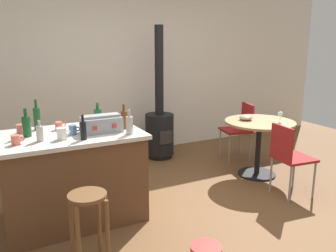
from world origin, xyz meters
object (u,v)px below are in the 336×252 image
(dining_table, at_px, (259,134))
(bottle_5, at_px, (98,116))
(wood_stove, at_px, (159,126))
(toolbox, at_px, (101,124))
(folding_chair_near, at_px, (240,127))
(bottle_1, at_px, (124,119))
(wooden_stool, at_px, (88,215))
(cup_1, at_px, (59,126))
(kitchen_island, at_px, (72,176))
(cup_2, at_px, (16,140))
(bottle_3, at_px, (37,118))
(folding_chair_far, at_px, (289,155))
(bottle_6, at_px, (129,125))
(bottle_2, at_px, (40,133))
(bottle_4, at_px, (83,130))
(cup_0, at_px, (73,130))
(bottle_0, at_px, (27,126))
(wine_glass, at_px, (280,114))
(serving_bowl, at_px, (246,117))
(cup_4, at_px, (62,134))
(cup_3, at_px, (21,129))

(dining_table, xyz_separation_m, bottle_5, (-2.13, 0.15, 0.42))
(wood_stove, relative_size, toolbox, 5.22)
(folding_chair_near, bearing_deg, bottle_1, -159.82)
(wooden_stool, bearing_deg, cup_1, 89.51)
(kitchen_island, relative_size, cup_2, 12.45)
(bottle_3, xyz_separation_m, cup_1, (0.19, -0.11, -0.08))
(bottle_1, bearing_deg, bottle_3, 154.29)
(cup_2, bearing_deg, cup_1, 40.71)
(cup_1, bearing_deg, folding_chair_far, -18.73)
(bottle_3, bearing_deg, wood_stove, 28.88)
(dining_table, relative_size, cup_2, 8.30)
(wood_stove, bearing_deg, bottle_1, -127.67)
(folding_chair_near, distance_m, bottle_6, 2.45)
(bottle_2, relative_size, cup_1, 1.77)
(bottle_4, bearing_deg, bottle_5, 60.36)
(wooden_stool, xyz_separation_m, cup_1, (0.01, 1.05, 0.50))
(bottle_2, bearing_deg, wood_stove, 37.97)
(cup_0, bearing_deg, bottle_2, -163.47)
(dining_table, distance_m, bottle_3, 2.78)
(cup_1, bearing_deg, bottle_6, -40.83)
(bottle_4, bearing_deg, bottle_2, 160.42)
(bottle_0, bearing_deg, kitchen_island, -9.99)
(kitchen_island, distance_m, bottle_5, 0.68)
(folding_chair_near, height_order, toolbox, toolbox)
(bottle_0, relative_size, bottle_3, 0.87)
(folding_chair_near, distance_m, wine_glass, 0.90)
(kitchen_island, height_order, wood_stove, wood_stove)
(bottle_3, xyz_separation_m, cup_2, (-0.24, -0.48, -0.08))
(bottle_5, bearing_deg, cup_0, -140.02)
(bottle_3, relative_size, bottle_6, 1.30)
(cup_0, relative_size, serving_bowl, 0.61)
(toolbox, height_order, bottle_4, bottle_4)
(bottle_1, bearing_deg, bottle_2, -174.27)
(bottle_5, xyz_separation_m, cup_4, (-0.46, -0.40, -0.04))
(folding_chair_far, height_order, cup_0, cup_0)
(bottle_0, bearing_deg, cup_3, 103.67)
(wooden_stool, xyz_separation_m, bottle_1, (0.61, 0.78, 0.56))
(kitchen_island, xyz_separation_m, wine_glass, (2.66, -0.12, 0.41))
(bottle_1, distance_m, cup_4, 0.66)
(bottle_2, xyz_separation_m, bottle_5, (0.64, 0.37, 0.02))
(bottle_0, distance_m, bottle_1, 0.93)
(toolbox, height_order, cup_0, toolbox)
(cup_1, distance_m, wine_glass, 2.74)
(cup_0, xyz_separation_m, cup_2, (-0.51, -0.11, -0.00))
(folding_chair_near, distance_m, serving_bowl, 0.68)
(dining_table, distance_m, folding_chair_far, 0.69)
(cup_3, bearing_deg, bottle_3, 24.36)
(bottle_0, height_order, cup_0, bottle_0)
(wood_stove, relative_size, cup_2, 18.22)
(folding_chair_near, height_order, wine_glass, wine_glass)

